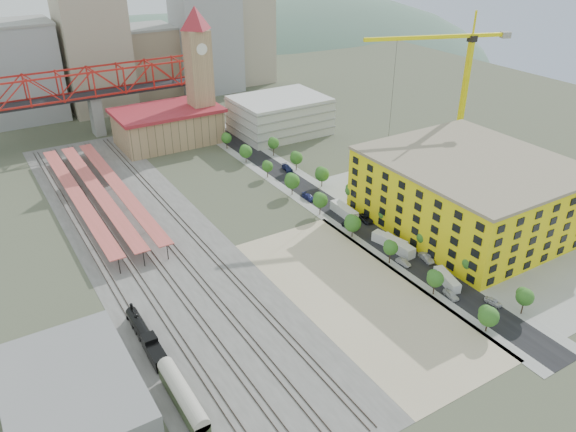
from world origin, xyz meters
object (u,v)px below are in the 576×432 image
locomotive (145,336)px  car_0 (451,295)px  clock_tower (198,62)px  construction_building (469,192)px  tower_crane (457,75)px  site_trailer_c (389,241)px  site_trailer_a (447,280)px  site_trailer_d (344,211)px  site_trailer_b (397,246)px  coach (183,397)px

locomotive → car_0: (63.00, -20.94, -1.15)m
clock_tower → construction_building: (34.00, -99.99, -19.29)m
locomotive → tower_crane: 124.59m
tower_crane → construction_building: bearing=-127.7°
car_0 → site_trailer_c: bearing=90.3°
construction_building → site_trailer_a: bearing=-144.4°
site_trailer_c → site_trailer_d: bearing=76.2°
tower_crane → site_trailer_b: 67.19m
tower_crane → site_trailer_c: 65.80m
site_trailer_d → coach: bearing=-145.2°
construction_building → clock_tower: bearing=108.8°
car_0 → clock_tower: bearing=99.7°
construction_building → car_0: (-29.00, -22.92, -8.68)m
clock_tower → site_trailer_a: 122.05m
locomotive → site_trailer_d: 69.86m
clock_tower → construction_building: bearing=-71.2°
construction_building → tower_crane: bearing=52.3°
construction_building → coach: bearing=-166.6°
locomotive → car_0: size_ratio=4.68×
clock_tower → locomotive: clock_tower is taller
tower_crane → site_trailer_a: bearing=-135.1°
site_trailer_c → coach: bearing=-174.3°
clock_tower → coach: size_ratio=3.09×
tower_crane → site_trailer_c: (-50.40, -30.13, -29.69)m
coach → site_trailer_d: 78.70m
tower_crane → site_trailer_a: (-50.40, -50.22, -29.83)m
site_trailer_b → car_0: size_ratio=2.37×
site_trailer_c → car_0: size_ratio=2.23×
construction_building → site_trailer_d: size_ratio=4.94×
tower_crane → site_trailer_d: bearing=-168.1°
tower_crane → site_trailer_b: bearing=-146.7°
coach → site_trailer_c: (66.00, 23.38, -1.49)m
locomotive → site_trailer_a: locomotive is taller
site_trailer_d → car_0: site_trailer_d is taller
clock_tower → locomotive: size_ratio=2.58×
site_trailer_a → site_trailer_c: 20.09m
tower_crane → car_0: tower_crane is taller
coach → car_0: coach is taller
locomotive → site_trailer_a: 68.08m
site_trailer_b → site_trailer_c: site_trailer_b is taller
site_trailer_a → site_trailer_d: (0.00, 39.56, 0.22)m
clock_tower → site_trailer_b: 105.47m
construction_building → tower_crane: size_ratio=1.01×
tower_crane → site_trailer_c: bearing=-149.1°
site_trailer_d → car_0: 43.94m
site_trailer_c → site_trailer_a: bearing=-103.8°
site_trailer_b → tower_crane: bearing=30.4°
clock_tower → site_trailer_a: clock_tower is taller
car_0 → site_trailer_b: bearing=89.4°
site_trailer_c → site_trailer_b: bearing=-103.8°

